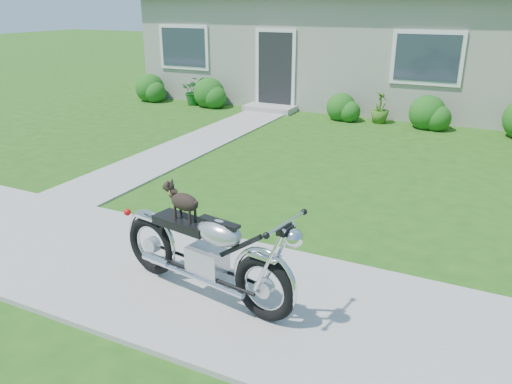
# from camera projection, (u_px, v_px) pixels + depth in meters

# --- Properties ---
(ground) EXTENTS (80.00, 80.00, 0.00)m
(ground) POSITION_uv_depth(u_px,v_px,m) (88.00, 252.00, 6.09)
(ground) COLOR #235114
(ground) RESTS_ON ground
(sidewalk) EXTENTS (24.00, 2.20, 0.04)m
(sidewalk) POSITION_uv_depth(u_px,v_px,m) (88.00, 251.00, 6.09)
(sidewalk) COLOR #9E9B93
(sidewalk) RESTS_ON ground
(walkway) EXTENTS (1.20, 8.00, 0.03)m
(walkway) POSITION_uv_depth(u_px,v_px,m) (201.00, 141.00, 10.90)
(walkway) COLOR #9E9B93
(walkway) RESTS_ON ground
(house) EXTENTS (12.60, 7.03, 4.50)m
(house) POSITION_uv_depth(u_px,v_px,m) (360.00, 26.00, 15.39)
(house) COLOR #A8A298
(house) RESTS_ON ground
(shrub_row) EXTENTS (11.28, 0.99, 0.99)m
(shrub_row) POSITION_uv_depth(u_px,v_px,m) (324.00, 103.00, 13.04)
(shrub_row) COLOR #1E5917
(shrub_row) RESTS_ON ground
(potted_plant_left) EXTENTS (0.99, 0.97, 0.84)m
(potted_plant_left) POSITION_uv_depth(u_px,v_px,m) (194.00, 90.00, 14.73)
(potted_plant_left) COLOR #17591B
(potted_plant_left) RESTS_ON ground
(potted_plant_right) EXTENTS (0.59, 0.59, 0.80)m
(potted_plant_right) POSITION_uv_depth(u_px,v_px,m) (380.00, 107.00, 12.48)
(potted_plant_right) COLOR #3C6B1D
(potted_plant_right) RESTS_ON ground
(motorcycle_with_dog) EXTENTS (2.21, 0.70, 1.14)m
(motorcycle_with_dog) POSITION_uv_depth(u_px,v_px,m) (206.00, 251.00, 4.96)
(motorcycle_with_dog) COLOR black
(motorcycle_with_dog) RESTS_ON sidewalk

